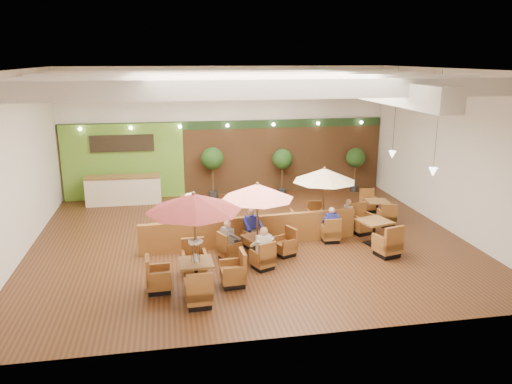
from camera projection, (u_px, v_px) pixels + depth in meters
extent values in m
plane|color=#381E0F|center=(250.00, 240.00, 16.54)|extent=(14.00, 14.00, 0.00)
cube|color=silver|center=(227.00, 132.00, 21.51)|extent=(14.00, 0.04, 5.50)
cube|color=silver|center=(298.00, 216.00, 10.12)|extent=(14.00, 0.04, 5.50)
cube|color=silver|center=(14.00, 167.00, 14.62)|extent=(0.04, 12.00, 5.50)
cube|color=silver|center=(452.00, 151.00, 17.01)|extent=(0.04, 12.00, 5.50)
cube|color=white|center=(249.00, 69.00, 15.09)|extent=(14.00, 12.00, 0.04)
cube|color=brown|center=(227.00, 158.00, 21.76)|extent=(13.90, 0.10, 3.20)
cube|color=#1E3819|center=(227.00, 125.00, 21.37)|extent=(13.90, 0.12, 0.35)
cube|color=#61972C|center=(124.00, 162.00, 20.95)|extent=(5.00, 0.08, 3.20)
cube|color=black|center=(122.00, 143.00, 20.67)|extent=(2.60, 0.08, 0.70)
cube|color=white|center=(358.00, 87.00, 15.83)|extent=(0.60, 11.00, 0.60)
cube|color=white|center=(278.00, 89.00, 11.39)|extent=(13.60, 0.12, 0.45)
cube|color=white|center=(257.00, 83.00, 13.95)|extent=(13.60, 0.12, 0.45)
cube|color=white|center=(243.00, 79.00, 16.42)|extent=(13.60, 0.12, 0.45)
cube|color=white|center=(232.00, 76.00, 18.99)|extent=(13.60, 0.12, 0.45)
cylinder|color=black|center=(438.00, 122.00, 15.55)|extent=(0.01, 0.01, 3.20)
cone|color=white|center=(433.00, 172.00, 15.97)|extent=(0.28, 0.28, 0.28)
cylinder|color=black|center=(395.00, 112.00, 18.40)|extent=(0.01, 0.01, 3.20)
cone|color=white|center=(392.00, 155.00, 18.82)|extent=(0.28, 0.28, 0.28)
sphere|color=#FFEAC6|center=(80.00, 129.00, 20.13)|extent=(0.14, 0.14, 0.14)
sphere|color=#FFEAC6|center=(131.00, 128.00, 20.47)|extent=(0.14, 0.14, 0.14)
sphere|color=#FFEAC6|center=(180.00, 127.00, 20.81)|extent=(0.14, 0.14, 0.14)
sphere|color=#FFEAC6|center=(227.00, 126.00, 21.15)|extent=(0.14, 0.14, 0.14)
sphere|color=#FFEAC6|center=(274.00, 124.00, 21.49)|extent=(0.14, 0.14, 0.14)
sphere|color=#FFEAC6|center=(318.00, 123.00, 21.83)|extent=(0.14, 0.14, 0.14)
sphere|color=#FFEAC6|center=(361.00, 122.00, 22.17)|extent=(0.14, 0.14, 0.14)
cube|color=beige|center=(124.00, 191.00, 20.49)|extent=(3.00, 0.70, 1.10)
cube|color=brown|center=(123.00, 177.00, 20.33)|extent=(3.00, 0.75, 0.06)
cube|color=brown|center=(251.00, 231.00, 15.93)|extent=(7.06, 0.68, 0.98)
cube|color=brown|center=(196.00, 263.00, 12.88)|extent=(0.90, 0.90, 0.06)
cylinder|color=black|center=(196.00, 275.00, 12.98)|extent=(0.10, 0.10, 0.67)
cube|color=black|center=(197.00, 288.00, 13.07)|extent=(0.48, 0.48, 0.04)
cube|color=brown|center=(199.00, 294.00, 12.08)|extent=(0.66, 0.66, 0.32)
cube|color=brown|center=(199.00, 288.00, 11.75)|extent=(0.63, 0.13, 0.71)
cube|color=brown|center=(186.00, 288.00, 11.96)|extent=(0.11, 0.56, 0.28)
cube|color=brown|center=(211.00, 286.00, 12.09)|extent=(0.11, 0.56, 0.28)
cube|color=black|center=(199.00, 303.00, 12.14)|extent=(0.58, 0.58, 0.14)
cube|color=brown|center=(194.00, 263.00, 13.91)|extent=(0.66, 0.66, 0.32)
cube|color=brown|center=(194.00, 249.00, 14.08)|extent=(0.63, 0.13, 0.71)
cube|color=brown|center=(205.00, 255.00, 13.92)|extent=(0.11, 0.56, 0.28)
cube|color=brown|center=(183.00, 257.00, 13.79)|extent=(0.11, 0.56, 0.28)
cube|color=black|center=(195.00, 271.00, 13.97)|extent=(0.58, 0.58, 0.14)
cube|color=brown|center=(159.00, 281.00, 12.83)|extent=(0.66, 0.66, 0.32)
cube|color=brown|center=(169.00, 269.00, 12.78)|extent=(0.13, 0.63, 0.71)
cube|color=brown|center=(158.00, 269.00, 13.05)|extent=(0.56, 0.11, 0.28)
cube|color=brown|center=(159.00, 278.00, 12.50)|extent=(0.56, 0.11, 0.28)
cube|color=black|center=(159.00, 289.00, 12.89)|extent=(0.58, 0.58, 0.14)
cube|color=brown|center=(233.00, 275.00, 13.16)|extent=(0.66, 0.66, 0.32)
cube|color=brown|center=(223.00, 265.00, 13.05)|extent=(0.13, 0.63, 0.71)
cube|color=brown|center=(235.00, 272.00, 12.83)|extent=(0.56, 0.11, 0.28)
cube|color=brown|center=(231.00, 263.00, 13.38)|extent=(0.56, 0.11, 0.28)
cube|color=black|center=(233.00, 283.00, 13.22)|extent=(0.58, 0.58, 0.14)
cylinder|color=brown|center=(195.00, 243.00, 12.74)|extent=(0.06, 0.06, 2.54)
cone|color=maroon|center=(194.00, 202.00, 12.46)|extent=(2.44, 2.44, 0.45)
sphere|color=brown|center=(194.00, 193.00, 12.40)|extent=(0.10, 0.10, 0.10)
cylinder|color=silver|center=(196.00, 258.00, 12.85)|extent=(0.10, 0.10, 0.22)
cube|color=brown|center=(257.00, 237.00, 14.93)|extent=(1.01, 1.01, 0.05)
cylinder|color=black|center=(257.00, 247.00, 15.02)|extent=(0.09, 0.09, 0.60)
cube|color=black|center=(257.00, 257.00, 15.10)|extent=(0.53, 0.53, 0.04)
cube|color=brown|center=(263.00, 260.00, 14.22)|extent=(0.73, 0.73, 0.29)
cube|color=brown|center=(261.00, 254.00, 13.93)|extent=(0.55, 0.30, 0.63)
cube|color=brown|center=(255.00, 256.00, 14.03)|extent=(0.26, 0.49, 0.25)
cube|color=brown|center=(270.00, 252.00, 14.31)|extent=(0.26, 0.49, 0.25)
cube|color=black|center=(263.00, 267.00, 14.27)|extent=(0.65, 0.65, 0.13)
cube|color=brown|center=(253.00, 239.00, 15.85)|extent=(0.73, 0.73, 0.29)
cube|color=brown|center=(254.00, 229.00, 16.00)|extent=(0.55, 0.30, 0.63)
cube|color=brown|center=(259.00, 232.00, 15.94)|extent=(0.26, 0.49, 0.25)
cube|color=brown|center=(246.00, 235.00, 15.66)|extent=(0.26, 0.49, 0.25)
cube|color=black|center=(253.00, 245.00, 15.90)|extent=(0.65, 0.65, 0.13)
cube|color=brown|center=(229.00, 251.00, 14.89)|extent=(0.73, 0.73, 0.29)
cube|color=brown|center=(237.00, 243.00, 14.76)|extent=(0.30, 0.55, 0.63)
cube|color=brown|center=(225.00, 242.00, 15.05)|extent=(0.49, 0.26, 0.25)
cube|color=brown|center=(234.00, 248.00, 14.63)|extent=(0.49, 0.26, 0.25)
cube|color=black|center=(229.00, 257.00, 14.94)|extent=(0.65, 0.65, 0.13)
cube|color=brown|center=(285.00, 247.00, 15.18)|extent=(0.73, 0.73, 0.29)
cube|color=brown|center=(278.00, 238.00, 15.16)|extent=(0.30, 0.55, 0.63)
cube|color=brown|center=(290.00, 244.00, 14.92)|extent=(0.49, 0.26, 0.25)
cube|color=brown|center=(280.00, 239.00, 15.34)|extent=(0.49, 0.26, 0.25)
cube|color=black|center=(285.00, 253.00, 15.23)|extent=(0.65, 0.65, 0.13)
cylinder|color=brown|center=(257.00, 222.00, 14.81)|extent=(0.06, 0.06, 2.26)
cone|color=#F67F77|center=(257.00, 191.00, 14.56)|extent=(2.17, 2.17, 0.45)
sphere|color=brown|center=(257.00, 184.00, 14.50)|extent=(0.10, 0.10, 0.10)
cube|color=brown|center=(323.00, 215.00, 17.02)|extent=(0.79, 0.79, 0.05)
cylinder|color=black|center=(323.00, 224.00, 17.10)|extent=(0.09, 0.09, 0.59)
cube|color=black|center=(322.00, 232.00, 17.18)|extent=(0.42, 0.42, 0.04)
cube|color=brown|center=(330.00, 234.00, 16.31)|extent=(0.57, 0.57, 0.29)
cube|color=brown|center=(333.00, 229.00, 16.02)|extent=(0.56, 0.11, 0.63)
cube|color=brown|center=(323.00, 229.00, 16.22)|extent=(0.09, 0.49, 0.25)
cube|color=brown|center=(338.00, 228.00, 16.30)|extent=(0.09, 0.49, 0.25)
cube|color=black|center=(330.00, 240.00, 16.36)|extent=(0.51, 0.51, 0.13)
cube|color=brown|center=(315.00, 218.00, 17.92)|extent=(0.57, 0.57, 0.29)
cube|color=brown|center=(314.00, 209.00, 18.07)|extent=(0.56, 0.11, 0.63)
cube|color=brown|center=(323.00, 213.00, 17.91)|extent=(0.09, 0.49, 0.25)
cube|color=brown|center=(308.00, 214.00, 17.84)|extent=(0.09, 0.49, 0.25)
cube|color=black|center=(315.00, 223.00, 17.98)|extent=(0.51, 0.51, 0.13)
cube|color=brown|center=(299.00, 227.00, 16.97)|extent=(0.57, 0.57, 0.29)
cube|color=brown|center=(305.00, 219.00, 16.95)|extent=(0.11, 0.56, 0.63)
cube|color=brown|center=(297.00, 220.00, 17.17)|extent=(0.49, 0.09, 0.25)
cube|color=brown|center=(300.00, 224.00, 16.68)|extent=(0.49, 0.09, 0.25)
cube|color=black|center=(298.00, 233.00, 17.02)|extent=(0.51, 0.51, 0.13)
cube|color=brown|center=(346.00, 224.00, 17.26)|extent=(0.57, 0.57, 0.29)
cube|color=brown|center=(340.00, 217.00, 17.14)|extent=(0.11, 0.56, 0.63)
cube|color=brown|center=(349.00, 222.00, 16.96)|extent=(0.49, 0.09, 0.25)
cube|color=brown|center=(344.00, 217.00, 17.46)|extent=(0.49, 0.09, 0.25)
cube|color=black|center=(346.00, 230.00, 17.31)|extent=(0.51, 0.51, 0.13)
cylinder|color=brown|center=(323.00, 202.00, 16.89)|extent=(0.06, 0.06, 2.24)
cone|color=#C3B088|center=(324.00, 175.00, 16.65)|extent=(2.15, 2.15, 0.45)
sphere|color=brown|center=(325.00, 168.00, 16.59)|extent=(0.10, 0.10, 0.10)
cube|color=brown|center=(191.00, 212.00, 16.97)|extent=(1.02, 1.02, 0.06)
cylinder|color=black|center=(191.00, 222.00, 17.07)|extent=(0.11, 0.11, 0.70)
cube|color=black|center=(192.00, 233.00, 17.17)|extent=(0.54, 0.54, 0.04)
cube|color=brown|center=(193.00, 234.00, 16.14)|extent=(0.74, 0.74, 0.34)
cube|color=brown|center=(194.00, 228.00, 15.81)|extent=(0.66, 0.20, 0.74)
cube|color=brown|center=(183.00, 228.00, 16.08)|extent=(0.17, 0.59, 0.30)
cube|color=brown|center=(202.00, 228.00, 16.09)|extent=(0.17, 0.59, 0.30)
cube|color=black|center=(193.00, 241.00, 16.20)|extent=(0.66, 0.66, 0.15)
cube|color=brown|center=(190.00, 216.00, 18.04)|extent=(0.74, 0.74, 0.34)
cube|color=brown|center=(188.00, 205.00, 18.21)|extent=(0.66, 0.20, 0.74)
cube|color=brown|center=(198.00, 210.00, 18.00)|extent=(0.17, 0.59, 0.30)
cube|color=brown|center=(181.00, 210.00, 17.98)|extent=(0.17, 0.59, 0.30)
cube|color=black|center=(190.00, 222.00, 18.11)|extent=(0.66, 0.66, 0.15)
cylinder|color=silver|center=(191.00, 208.00, 16.94)|extent=(0.10, 0.10, 0.22)
cube|color=brown|center=(375.00, 221.00, 15.98)|extent=(1.12, 1.12, 0.06)
cylinder|color=black|center=(374.00, 232.00, 16.08)|extent=(0.11, 0.11, 0.71)
cube|color=black|center=(373.00, 243.00, 16.18)|extent=(0.59, 0.59, 0.04)
cube|color=brown|center=(387.00, 246.00, 15.13)|extent=(0.82, 0.82, 0.34)
cube|color=brown|center=(390.00, 239.00, 14.77)|extent=(0.67, 0.27, 0.75)
cube|color=brown|center=(379.00, 241.00, 14.94)|extent=(0.23, 0.59, 0.30)
cube|color=brown|center=(396.00, 238.00, 15.20)|extent=(0.23, 0.59, 0.30)
cube|color=black|center=(387.00, 254.00, 15.19)|extent=(0.72, 0.72, 0.15)
cube|color=brown|center=(362.00, 224.00, 17.07)|extent=(0.82, 0.82, 0.34)
cube|color=brown|center=(361.00, 213.00, 17.25)|extent=(0.67, 0.27, 0.75)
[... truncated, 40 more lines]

